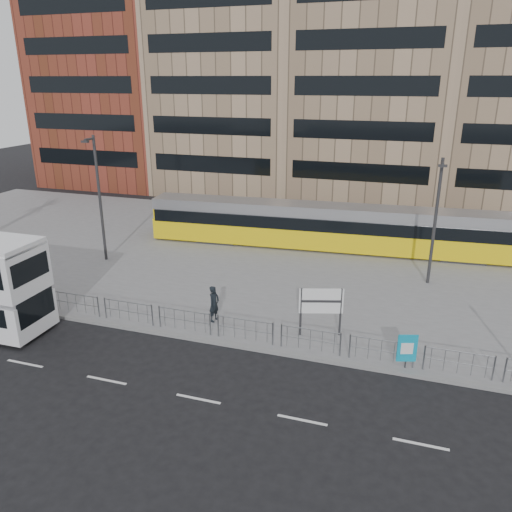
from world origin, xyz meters
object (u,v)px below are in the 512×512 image
(lamp_post_west, at_px, (99,194))
(lamp_post_east, at_px, (436,217))
(ad_panel, at_px, (407,349))
(station_sign, at_px, (321,303))
(pedestrian, at_px, (214,304))
(tram, at_px, (335,227))
(traffic_light_west, at_px, (7,268))

(lamp_post_west, bearing_deg, lamp_post_east, 6.63)
(ad_panel, distance_m, lamp_post_west, 20.92)
(station_sign, distance_m, lamp_post_east, 9.67)
(lamp_post_west, bearing_deg, pedestrian, -30.18)
(station_sign, bearing_deg, tram, 79.94)
(tram, xyz_separation_m, traffic_light_west, (-14.63, -14.22, 0.43))
(traffic_light_west, distance_m, lamp_post_east, 23.11)
(lamp_post_east, bearing_deg, traffic_light_west, -155.20)
(ad_panel, height_order, lamp_post_west, lamp_post_west)
(pedestrian, xyz_separation_m, traffic_light_west, (-10.94, -1.40, 1.07))
(tram, bearing_deg, pedestrian, -110.26)
(tram, distance_m, lamp_post_east, 8.13)
(ad_panel, relative_size, lamp_post_east, 0.21)
(station_sign, bearing_deg, traffic_light_west, 168.79)
(ad_panel, bearing_deg, tram, 93.16)
(station_sign, distance_m, lamp_post_west, 16.63)
(traffic_light_west, bearing_deg, pedestrian, 4.60)
(traffic_light_west, relative_size, lamp_post_west, 0.39)
(ad_panel, bearing_deg, pedestrian, 153.15)
(lamp_post_west, height_order, lamp_post_east, lamp_post_west)
(traffic_light_west, xyz_separation_m, lamp_post_west, (0.77, 7.32, 2.40))
(traffic_light_west, distance_m, lamp_post_west, 7.74)
(tram, xyz_separation_m, lamp_post_west, (-13.86, -6.91, 2.83))
(pedestrian, height_order, lamp_post_east, lamp_post_east)
(lamp_post_west, bearing_deg, ad_panel, -21.07)
(tram, relative_size, ad_panel, 17.36)
(station_sign, xyz_separation_m, pedestrian, (-5.19, -0.18, -0.70))
(pedestrian, xyz_separation_m, lamp_post_east, (9.96, 8.25, 3.08))
(ad_panel, bearing_deg, lamp_post_east, 67.39)
(tram, relative_size, traffic_light_west, 8.46)
(tram, distance_m, traffic_light_west, 20.41)
(tram, xyz_separation_m, ad_panel, (5.39, -14.33, -0.66))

